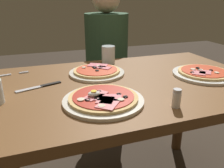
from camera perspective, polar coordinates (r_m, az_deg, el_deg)
The scene contains 9 objects.
dining_table at distance 1.09m, azimuth 3.27°, elevation -4.85°, with size 1.27×0.78×0.73m.
pizza_foreground at distance 0.83m, azimuth -2.20°, elevation -3.76°, with size 0.30×0.30×0.05m.
pizza_across_left at distance 1.14m, azimuth -3.78°, elevation 3.09°, with size 0.27×0.27×0.03m.
pizza_across_right at distance 1.20m, azimuth 21.87°, elevation 2.52°, with size 0.30×0.30×0.03m.
water_glass_far at distance 1.31m, azimuth -0.92°, elevation 6.99°, with size 0.08×0.08×0.10m.
fork at distance 1.23m, azimuth -24.24°, elevation 2.15°, with size 0.16×0.05×0.00m.
knife at distance 1.02m, azimuth -16.98°, elevation -0.47°, with size 0.19×0.08×0.01m.
salt_shaker at distance 0.82m, azimuth 15.79°, elevation -3.46°, with size 0.03×0.03×0.07m.
diner_person at distance 1.80m, azimuth -1.31°, elevation 3.78°, with size 0.32×0.32×1.18m.
Camera 1 is at (-0.38, -0.90, 1.09)m, focal length 36.71 mm.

